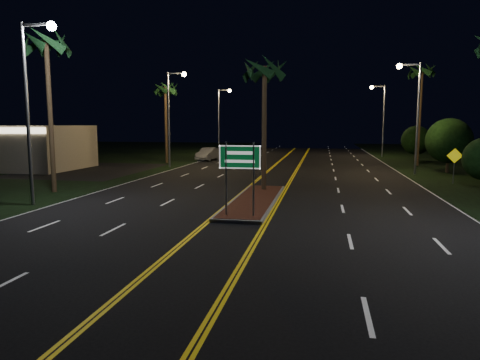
% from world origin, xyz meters
% --- Properties ---
extents(ground, '(120.00, 120.00, 0.00)m').
position_xyz_m(ground, '(0.00, 0.00, 0.00)').
color(ground, black).
rests_on(ground, ground).
extents(grass_left, '(40.00, 110.00, 0.01)m').
position_xyz_m(grass_left, '(-30.00, 25.00, 0.00)').
color(grass_left, black).
rests_on(grass_left, ground).
extents(median_island, '(2.25, 10.25, 0.17)m').
position_xyz_m(median_island, '(0.00, 7.00, 0.08)').
color(median_island, gray).
rests_on(median_island, ground).
extents(highway_sign, '(1.80, 0.08, 3.20)m').
position_xyz_m(highway_sign, '(0.00, 2.80, 2.40)').
color(highway_sign, gray).
rests_on(highway_sign, ground).
extents(commercial_building, '(15.00, 8.12, 4.00)m').
position_xyz_m(commercial_building, '(-26.00, 19.99, 2.00)').
color(commercial_building, gray).
rests_on(commercial_building, ground).
extents(streetlight_left_near, '(1.91, 0.44, 9.00)m').
position_xyz_m(streetlight_left_near, '(-10.61, 4.00, 5.66)').
color(streetlight_left_near, gray).
rests_on(streetlight_left_near, ground).
extents(streetlight_left_mid, '(1.91, 0.44, 9.00)m').
position_xyz_m(streetlight_left_mid, '(-10.61, 24.00, 5.66)').
color(streetlight_left_mid, gray).
rests_on(streetlight_left_mid, ground).
extents(streetlight_left_far, '(1.91, 0.44, 9.00)m').
position_xyz_m(streetlight_left_far, '(-10.61, 44.00, 5.66)').
color(streetlight_left_far, gray).
rests_on(streetlight_left_far, ground).
extents(streetlight_right_mid, '(1.91, 0.44, 9.00)m').
position_xyz_m(streetlight_right_mid, '(10.61, 22.00, 5.66)').
color(streetlight_right_mid, gray).
rests_on(streetlight_right_mid, ground).
extents(streetlight_right_far, '(1.91, 0.44, 9.00)m').
position_xyz_m(streetlight_right_far, '(10.61, 42.00, 5.66)').
color(streetlight_right_far, gray).
rests_on(streetlight_right_far, ground).
extents(palm_median, '(2.40, 2.40, 8.30)m').
position_xyz_m(palm_median, '(0.00, 10.50, 7.28)').
color(palm_median, '#382819').
rests_on(palm_median, ground).
extents(palm_left_near, '(2.40, 2.40, 9.80)m').
position_xyz_m(palm_left_near, '(-12.50, 8.00, 8.68)').
color(palm_left_near, '#382819').
rests_on(palm_left_near, ground).
extents(palm_left_far, '(2.40, 2.40, 8.80)m').
position_xyz_m(palm_left_far, '(-12.80, 28.00, 7.75)').
color(palm_left_far, '#382819').
rests_on(palm_left_far, ground).
extents(palm_right_far, '(2.40, 2.40, 10.30)m').
position_xyz_m(palm_right_far, '(12.80, 30.00, 9.14)').
color(palm_right_far, '#382819').
rests_on(palm_right_far, ground).
extents(shrub_mid, '(3.78, 3.78, 4.62)m').
position_xyz_m(shrub_mid, '(14.00, 24.00, 2.73)').
color(shrub_mid, '#382819').
rests_on(shrub_mid, ground).
extents(shrub_far, '(3.24, 3.24, 3.96)m').
position_xyz_m(shrub_far, '(13.80, 36.00, 2.34)').
color(shrub_far, '#382819').
rests_on(shrub_far, ground).
extents(car_near, '(2.21, 4.81, 1.58)m').
position_xyz_m(car_near, '(-4.15, 28.81, 0.79)').
color(car_near, silver).
rests_on(car_near, ground).
extents(car_far, '(2.74, 5.23, 1.67)m').
position_xyz_m(car_far, '(-9.50, 32.63, 0.83)').
color(car_far, '#A7AAB0').
rests_on(car_far, ground).
extents(warning_sign, '(1.03, 0.14, 2.46)m').
position_xyz_m(warning_sign, '(12.46, 16.65, 1.60)').
color(warning_sign, gray).
rests_on(warning_sign, ground).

